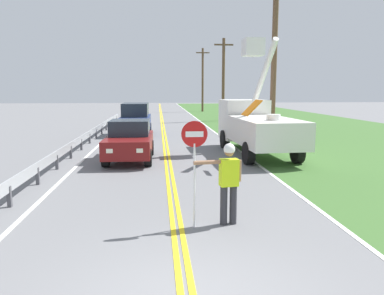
{
  "coord_description": "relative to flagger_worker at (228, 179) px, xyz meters",
  "views": [
    {
      "loc": [
        -0.39,
        -4.77,
        2.98
      ],
      "look_at": [
        0.66,
        6.62,
        1.2
      ],
      "focal_mm": 34.91,
      "sensor_mm": 36.0,
      "label": 1
    }
  ],
  "objects": [
    {
      "name": "centerline_yellow_right",
      "position": [
        -1.05,
        16.88,
        -1.04
      ],
      "size": [
        0.11,
        110.0,
        0.01
      ],
      "primitive_type": "cube",
      "color": "yellow",
      "rests_on": "ground"
    },
    {
      "name": "grass_verge_right",
      "position": [
        10.46,
        16.88,
        -1.04
      ],
      "size": [
        16.0,
        110.0,
        0.01
      ],
      "primitive_type": "cube",
      "color": "#3D662D",
      "rests_on": "ground"
    },
    {
      "name": "oncoming_sedan_nearest",
      "position": [
        -2.73,
        7.92,
        -0.21
      ],
      "size": [
        1.98,
        4.14,
        1.7
      ],
      "color": "maroon",
      "rests_on": "ground"
    },
    {
      "name": "edge_line_left",
      "position": [
        -4.74,
        16.88,
        -1.04
      ],
      "size": [
        0.12,
        110.0,
        0.01
      ],
      "primitive_type": "cube",
      "color": "silver",
      "rests_on": "ground"
    },
    {
      "name": "centerline_yellow_left",
      "position": [
        -1.23,
        16.88,
        -1.04
      ],
      "size": [
        0.11,
        110.0,
        0.01
      ],
      "primitive_type": "cube",
      "color": "yellow",
      "rests_on": "ground"
    },
    {
      "name": "utility_bucket_truck",
      "position": [
        2.98,
        9.14,
        0.36
      ],
      "size": [
        2.67,
        6.9,
        5.34
      ],
      "color": "white",
      "rests_on": "ground"
    },
    {
      "name": "oncoming_suv_second",
      "position": [
        -2.98,
        16.85,
        0.01
      ],
      "size": [
        1.96,
        4.63,
        2.1
      ],
      "color": "navy",
      "rests_on": "ground"
    },
    {
      "name": "utility_pole_near",
      "position": [
        4.22,
        10.48,
        3.43
      ],
      "size": [
        1.8,
        0.28,
        8.59
      ],
      "color": "brown",
      "rests_on": "ground"
    },
    {
      "name": "flagger_worker",
      "position": [
        0.0,
        0.0,
        0.0
      ],
      "size": [
        1.08,
        0.29,
        1.83
      ],
      "color": "#2D2D33",
      "rests_on": "ground"
    },
    {
      "name": "stop_sign_paddle",
      "position": [
        -0.76,
        -0.1,
        0.66
      ],
      "size": [
        0.56,
        0.04,
        2.33
      ],
      "color": "silver",
      "rests_on": "ground"
    },
    {
      "name": "utility_pole_far",
      "position": [
        4.57,
        42.94,
        3.36
      ],
      "size": [
        1.8,
        0.28,
        8.44
      ],
      "color": "brown",
      "rests_on": "ground"
    },
    {
      "name": "edge_line_right",
      "position": [
        2.46,
        16.88,
        -1.04
      ],
      "size": [
        0.12,
        110.0,
        0.01
      ],
      "primitive_type": "cube",
      "color": "silver",
      "rests_on": "ground"
    },
    {
      "name": "utility_pole_mid",
      "position": [
        4.71,
        27.6,
        2.99
      ],
      "size": [
        1.8,
        0.28,
        7.72
      ],
      "color": "brown",
      "rests_on": "ground"
    },
    {
      "name": "guardrail_left_shoulder",
      "position": [
        -5.34,
        12.0,
        -0.53
      ],
      "size": [
        0.1,
        32.0,
        0.71
      ],
      "color": "#9EA0A3",
      "rests_on": "ground"
    }
  ]
}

